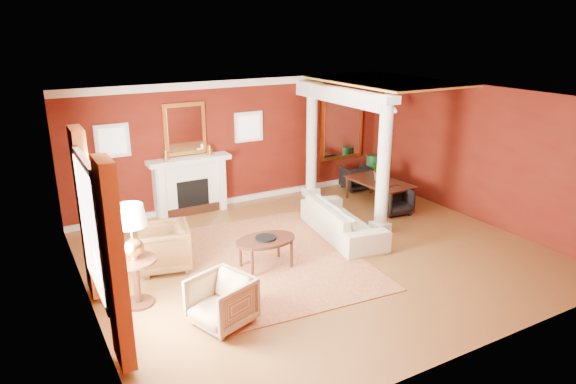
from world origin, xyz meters
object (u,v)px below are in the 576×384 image
armchair_stripe (221,299)px  side_table (132,238)px  dining_table (380,186)px  coffee_table (266,241)px  armchair_leopard (164,245)px  sofa (343,215)px

armchair_stripe → side_table: 1.62m
armchair_stripe → dining_table: 6.02m
coffee_table → dining_table: (3.89, 1.67, -0.05)m
armchair_stripe → armchair_leopard: bearing=165.7°
armchair_stripe → side_table: size_ratio=0.49×
sofa → coffee_table: (-2.00, -0.52, 0.05)m
armchair_stripe → coffee_table: armchair_stripe is taller
armchair_leopard → armchair_stripe: (0.20, -2.12, -0.04)m
sofa → armchair_stripe: (-3.36, -1.80, -0.05)m
sofa → side_table: size_ratio=1.41×
armchair_stripe → sofa: bearing=98.5°
coffee_table → dining_table: 4.23m
armchair_leopard → armchair_stripe: armchair_leopard is taller
sofa → side_table: bearing=107.3°
coffee_table → side_table: side_table is taller
armchair_stripe → side_table: (-0.91, 1.14, 0.71)m
coffee_table → dining_table: bearing=23.2°
armchair_leopard → dining_table: bearing=111.4°
side_table → sofa: bearing=8.9°
side_table → dining_table: size_ratio=0.99×
sofa → dining_table: (1.89, 1.15, 0.01)m
armchair_leopard → sofa: bearing=97.6°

